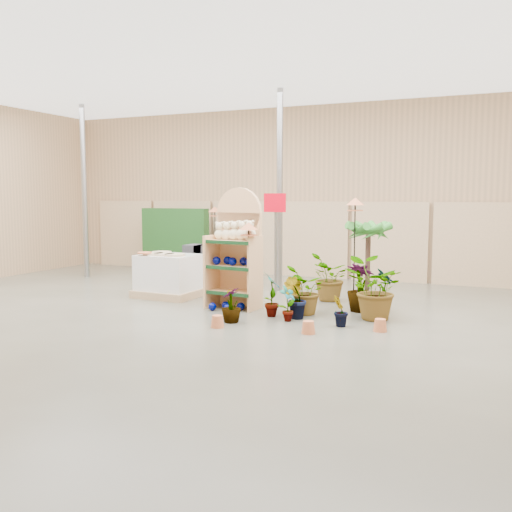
{
  "coord_description": "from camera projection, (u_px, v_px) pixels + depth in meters",
  "views": [
    {
      "loc": [
        4.67,
        -8.44,
        2.15
      ],
      "look_at": [
        0.3,
        1.5,
        1.0
      ],
      "focal_mm": 40.0,
      "sensor_mm": 36.0,
      "label": 1
    }
  ],
  "objects": [
    {
      "name": "room",
      "position": [
        228.0,
        192.0,
        10.37
      ],
      "size": [
        15.2,
        12.1,
        4.7
      ],
      "color": "#504F44",
      "rests_on": "ground"
    },
    {
      "name": "display_shelf",
      "position": [
        237.0,
        253.0,
        10.98
      ],
      "size": [
        1.02,
        0.7,
        2.31
      ],
      "rotation": [
        0.0,
        0.0,
        -0.1
      ],
      "color": "tan",
      "rests_on": "ground"
    },
    {
      "name": "teddy_bears",
      "position": [
        236.0,
        232.0,
        10.82
      ],
      "size": [
        0.86,
        0.24,
        0.38
      ],
      "color": "#F7E4B7",
      "rests_on": "display_shelf"
    },
    {
      "name": "gazing_balls_shelf",
      "position": [
        234.0,
        261.0,
        10.86
      ],
      "size": [
        0.85,
        0.29,
        0.16
      ],
      "color": "#00065F",
      "rests_on": "display_shelf"
    },
    {
      "name": "gazing_balls_floor",
      "position": [
        227.0,
        307.0,
        10.71
      ],
      "size": [
        0.63,
        0.39,
        0.15
      ],
      "color": "#00065F",
      "rests_on": "ground"
    },
    {
      "name": "pallet_stack",
      "position": [
        168.0,
        276.0,
        12.14
      ],
      "size": [
        1.31,
        1.11,
        0.95
      ],
      "rotation": [
        0.0,
        0.0,
        -0.03
      ],
      "color": "tan",
      "rests_on": "ground"
    },
    {
      "name": "charcoal_planters",
      "position": [
        203.0,
        266.0,
        13.45
      ],
      "size": [
        0.8,
        0.5,
        1.0
      ],
      "color": "#242528",
      "rests_on": "ground"
    },
    {
      "name": "trellis_stock",
      "position": [
        175.0,
        241.0,
        15.94
      ],
      "size": [
        2.0,
        0.3,
        1.8
      ],
      "primitive_type": "cube",
      "color": "#194418",
      "rests_on": "ground"
    },
    {
      "name": "offer_sign",
      "position": [
        275.0,
        223.0,
        12.28
      ],
      "size": [
        0.5,
        0.08,
        2.2
      ],
      "color": "gray",
      "rests_on": "ground"
    },
    {
      "name": "bird_table_front",
      "position": [
        249.0,
        229.0,
        10.44
      ],
      "size": [
        0.34,
        0.34,
        1.67
      ],
      "color": "black",
      "rests_on": "ground"
    },
    {
      "name": "bird_table_right",
      "position": [
        355.0,
        206.0,
        10.66
      ],
      "size": [
        0.34,
        0.34,
        2.12
      ],
      "color": "black",
      "rests_on": "ground"
    },
    {
      "name": "bird_table_back",
      "position": [
        215.0,
        212.0,
        14.64
      ],
      "size": [
        0.34,
        0.34,
        1.87
      ],
      "color": "black",
      "rests_on": "ground"
    },
    {
      "name": "palm",
      "position": [
        368.0,
        230.0,
        11.01
      ],
      "size": [
        0.7,
        0.7,
        1.76
      ],
      "color": "#3E291E",
      "rests_on": "ground"
    },
    {
      "name": "potted_plant_0",
      "position": [
        272.0,
        294.0,
        10.14
      ],
      "size": [
        0.43,
        0.5,
        0.81
      ],
      "primitive_type": "imported",
      "rotation": [
        0.0,
        0.0,
        1.95
      ],
      "color": "#2F8229",
      "rests_on": "ground"
    },
    {
      "name": "potted_plant_1",
      "position": [
        295.0,
        298.0,
        9.98
      ],
      "size": [
        0.41,
        0.34,
        0.73
      ],
      "primitive_type": "imported",
      "rotation": [
        0.0,
        0.0,
        3.17
      ],
      "color": "#2F8229",
      "rests_on": "ground"
    },
    {
      "name": "potted_plant_2",
      "position": [
        306.0,
        290.0,
        10.29
      ],
      "size": [
        0.94,
        1.0,
        0.89
      ],
      "primitive_type": "imported",
      "rotation": [
        0.0,
        0.0,
        5.09
      ],
      "color": "#2F8229",
      "rests_on": "ground"
    },
    {
      "name": "potted_plant_3",
      "position": [
        360.0,
        287.0,
        10.6
      ],
      "size": [
        0.56,
        0.56,
        0.91
      ],
      "primitive_type": "imported",
      "rotation": [
        0.0,
        0.0,
        3.04
      ],
      "color": "#2F8229",
      "rests_on": "ground"
    },
    {
      "name": "potted_plant_4",
      "position": [
        385.0,
        290.0,
        10.56
      ],
      "size": [
        0.5,
        0.52,
        0.82
      ],
      "primitive_type": "imported",
      "rotation": [
        0.0,
        0.0,
        2.23
      ],
      "color": "#2F8229",
      "rests_on": "ground"
    },
    {
      "name": "potted_plant_6",
      "position": [
        330.0,
        277.0,
        11.63
      ],
      "size": [
        0.97,
        1.05,
        0.98
      ],
      "primitive_type": "imported",
      "rotation": [
        0.0,
        0.0,
        4.98
      ],
      "color": "#2F8229",
      "rests_on": "ground"
    },
    {
      "name": "potted_plant_7",
      "position": [
        231.0,
        305.0,
        9.69
      ],
      "size": [
        0.37,
        0.37,
        0.6
      ],
      "primitive_type": "imported",
      "rotation": [
        0.0,
        0.0,
        4.61
      ],
      "color": "#2F8229",
      "rests_on": "ground"
    },
    {
      "name": "potted_plant_8",
      "position": [
        287.0,
        304.0,
        9.77
      ],
      "size": [
        0.33,
        0.38,
        0.62
      ],
      "primitive_type": "imported",
      "rotation": [
        0.0,
        0.0,
        1.18
      ],
      "color": "#2F8229",
      "rests_on": "ground"
    },
    {
      "name": "potted_plant_9",
      "position": [
        341.0,
        311.0,
        9.35
      ],
      "size": [
        0.26,
        0.31,
        0.53
      ],
      "primitive_type": "imported",
      "rotation": [
        0.0,
        0.0,
        4.8
      ],
      "color": "#2F8229",
      "rests_on": "ground"
    },
    {
      "name": "potted_plant_10",
      "position": [
        373.0,
        289.0,
        9.86
      ],
      "size": [
        1.15,
        1.06,
        1.09
      ],
      "primitive_type": "imported",
      "rotation": [
        0.0,
        0.0,
        3.39
      ],
      "color": "#2F8229",
      "rests_on": "ground"
    }
  ]
}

